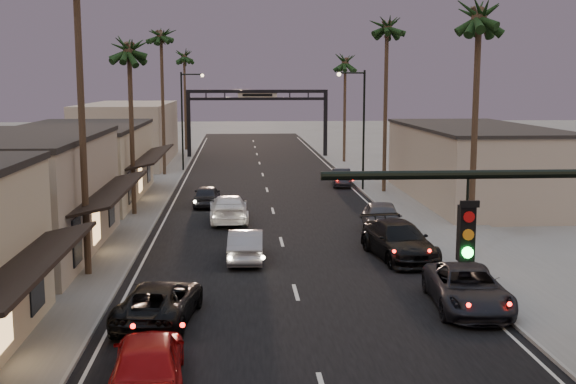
{
  "coord_description": "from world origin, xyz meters",
  "views": [
    {
      "loc": [
        -2.24,
        -8.26,
        8.22
      ],
      "look_at": [
        0.38,
        28.69,
        2.5
      ],
      "focal_mm": 45.0,
      "sensor_mm": 36.0,
      "label": 1
    }
  ],
  "objects": [
    {
      "name": "ground",
      "position": [
        0.0,
        40.0,
        0.0
      ],
      "size": [
        200.0,
        200.0,
        0.0
      ],
      "primitive_type": "plane",
      "color": "slate",
      "rests_on": "ground"
    },
    {
      "name": "road",
      "position": [
        0.0,
        45.0,
        0.0
      ],
      "size": [
        14.0,
        120.0,
        0.02
      ],
      "primitive_type": "cube",
      "color": "black",
      "rests_on": "ground"
    },
    {
      "name": "sidewalk_left",
      "position": [
        -9.5,
        52.0,
        0.06
      ],
      "size": [
        5.0,
        92.0,
        0.12
      ],
      "primitive_type": "cube",
      "color": "slate",
      "rests_on": "ground"
    },
    {
      "name": "sidewalk_right",
      "position": [
        9.5,
        52.0,
        0.06
      ],
      "size": [
        5.0,
        92.0,
        0.12
      ],
      "primitive_type": "cube",
      "color": "slate",
      "rests_on": "ground"
    },
    {
      "name": "storefront_mid",
      "position": [
        -13.0,
        26.0,
        2.75
      ],
      "size": [
        8.0,
        14.0,
        5.5
      ],
      "primitive_type": "cube",
      "color": "tan",
      "rests_on": "ground"
    },
    {
      "name": "storefront_far",
      "position": [
        -13.0,
        42.0,
        2.5
      ],
      "size": [
        8.0,
        16.0,
        5.0
      ],
      "primitive_type": "cube",
      "color": "#C2B694",
      "rests_on": "ground"
    },
    {
      "name": "storefront_dist",
      "position": [
        -13.0,
        65.0,
        3.0
      ],
      "size": [
        8.0,
        20.0,
        6.0
      ],
      "primitive_type": "cube",
      "color": "tan",
      "rests_on": "ground"
    },
    {
      "name": "building_right",
      "position": [
        14.0,
        40.0,
        2.5
      ],
      "size": [
        8.0,
        18.0,
        5.0
      ],
      "primitive_type": "cube",
      "color": "tan",
      "rests_on": "ground"
    },
    {
      "name": "arch",
      "position": [
        0.0,
        70.0,
        5.53
      ],
      "size": [
        15.2,
        0.4,
        7.27
      ],
      "color": "black",
      "rests_on": "ground"
    },
    {
      "name": "streetlight_right",
      "position": [
        6.92,
        45.0,
        5.33
      ],
      "size": [
        2.13,
        0.3,
        9.0
      ],
      "color": "black",
      "rests_on": "ground"
    },
    {
      "name": "streetlight_left",
      "position": [
        -6.92,
        58.0,
        5.33
      ],
      "size": [
        2.13,
        0.3,
        9.0
      ],
      "color": "black",
      "rests_on": "ground"
    },
    {
      "name": "palm_lc",
      "position": [
        -8.6,
        36.0,
        10.47
      ],
      "size": [
        3.2,
        3.2,
        12.2
      ],
      "color": "#38281C",
      "rests_on": "ground"
    },
    {
      "name": "palm_ld",
      "position": [
        -8.6,
        55.0,
        12.42
      ],
      "size": [
        3.2,
        3.2,
        14.2
      ],
      "color": "#38281C",
      "rests_on": "ground"
    },
    {
      "name": "palm_ra",
      "position": [
        8.6,
        24.0,
        11.44
      ],
      "size": [
        3.2,
        3.2,
        13.2
      ],
      "color": "#38281C",
      "rests_on": "ground"
    },
    {
      "name": "palm_rb",
      "position": [
        8.6,
        44.0,
        12.42
      ],
      "size": [
        3.2,
        3.2,
        14.2
      ],
      "color": "#38281C",
      "rests_on": "ground"
    },
    {
      "name": "palm_rc",
      "position": [
        8.6,
        64.0,
        10.47
      ],
      "size": [
        3.2,
        3.2,
        12.2
      ],
      "color": "#38281C",
      "rests_on": "ground"
    },
    {
      "name": "palm_far",
      "position": [
        -8.3,
        78.0,
        11.44
      ],
      "size": [
        3.2,
        3.2,
        13.2
      ],
      "color": "#38281C",
      "rests_on": "ground"
    },
    {
      "name": "oncoming_red",
      "position": [
        -4.69,
        10.41,
        0.81
      ],
      "size": [
        2.22,
        4.86,
        1.62
      ],
      "primitive_type": "imported",
      "rotation": [
        0.0,
        0.0,
        3.21
      ],
      "color": "#9A0B0B",
      "rests_on": "ground"
    },
    {
      "name": "oncoming_pickup",
      "position": [
        -4.96,
        15.91,
        0.71
      ],
      "size": [
        3.01,
        5.39,
        1.42
      ],
      "primitive_type": "imported",
      "rotation": [
        0.0,
        0.0,
        3.01
      ],
      "color": "black",
      "rests_on": "ground"
    },
    {
      "name": "oncoming_silver",
      "position": [
        -1.88,
        24.25,
        0.74
      ],
      "size": [
        1.72,
        4.52,
        1.47
      ],
      "primitive_type": "imported",
      "rotation": [
        0.0,
        0.0,
        3.11
      ],
      "color": "gray",
      "rests_on": "ground"
    },
    {
      "name": "oncoming_white",
      "position": [
        -2.77,
        33.64,
        0.79
      ],
      "size": [
        2.38,
        5.52,
        1.58
      ],
      "primitive_type": "imported",
      "rotation": [
        0.0,
        0.0,
        3.17
      ],
      "color": "white",
      "rests_on": "ground"
    },
    {
      "name": "oncoming_dgrey",
      "position": [
        -4.26,
        39.14,
        0.71
      ],
      "size": [
        1.81,
        4.2,
        1.41
      ],
      "primitive_type": "imported",
      "rotation": [
        0.0,
        0.0,
        3.11
      ],
      "color": "black",
      "rests_on": "ground"
    },
    {
      "name": "curbside_near",
      "position": [
        6.07,
        16.59,
        0.76
      ],
      "size": [
        2.95,
        5.66,
        1.52
      ],
      "primitive_type": "imported",
      "rotation": [
        0.0,
        0.0,
        -0.08
      ],
      "color": "black",
      "rests_on": "ground"
    },
    {
      "name": "curbside_black",
      "position": [
        5.24,
        24.15,
        0.85
      ],
      "size": [
        3.15,
        6.11,
        1.69
      ],
      "primitive_type": "imported",
      "rotation": [
        0.0,
        0.0,
        0.14
      ],
      "color": "black",
      "rests_on": "ground"
    },
    {
      "name": "curbside_grey",
      "position": [
        5.56,
        29.65,
        0.85
      ],
      "size": [
        2.63,
        5.23,
        1.71
      ],
      "primitive_type": "imported",
      "rotation": [
        0.0,
        0.0,
        -0.13
      ],
      "color": "#48474C",
      "rests_on": "ground"
    },
    {
      "name": "curbside_far",
      "position": [
        5.95,
        47.69,
        0.66
      ],
      "size": [
        1.76,
        4.13,
        1.32
      ],
      "primitive_type": "imported",
      "rotation": [
        0.0,
        0.0,
        -0.09
      ],
      "color": "black",
      "rests_on": "ground"
    }
  ]
}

